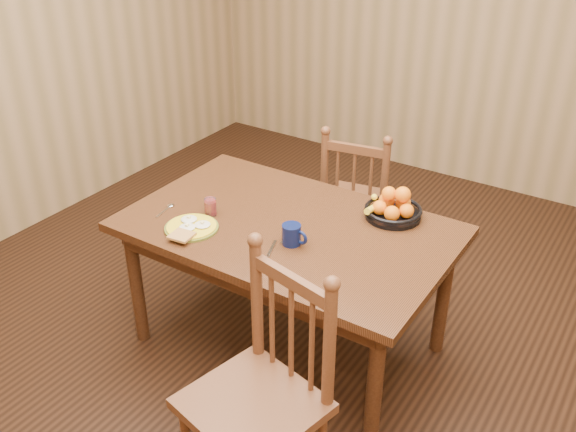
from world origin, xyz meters
The scene contains 10 objects.
room centered at (0.00, 0.00, 1.35)m, with size 4.52×5.02×2.72m.
dining_table centered at (0.00, 0.00, 0.67)m, with size 1.60×1.00×0.75m.
chair_far centered at (-0.03, 0.85, 0.48)m, with size 0.51×0.49×0.98m.
chair_near centered at (0.41, -0.82, 0.52)m, with size 0.57×0.56×1.07m.
breakfast_plate centered at (-0.37, -0.29, 0.76)m, with size 0.26×0.29×0.04m.
fork centered at (0.06, -0.20, 0.75)m, with size 0.06×0.18×0.00m.
spoon centered at (-0.61, -0.20, 0.75)m, with size 0.05×0.16×0.01m.
coffee_mug centered at (0.11, -0.14, 0.80)m, with size 0.13×0.09×0.10m.
juice_glass centered at (-0.38, -0.13, 0.79)m, with size 0.06×0.06×0.09m.
fruit_bowl centered at (0.40, 0.35, 0.80)m, with size 0.29×0.29×0.17m.
Camera 1 is at (1.49, -2.29, 2.35)m, focal length 40.00 mm.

